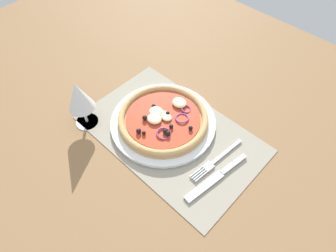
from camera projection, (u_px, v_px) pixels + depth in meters
The scene contains 7 objects.
ground_plane at pixel (171, 136), 83.55cm from camera, with size 190.00×140.00×2.40cm, color olive.
placemat at pixel (171, 133), 82.45cm from camera, with size 48.91×30.77×0.40cm, color gray.
plate at pixel (163, 122), 83.97cm from camera, with size 29.59×29.59×1.12cm, color white.
pizza at pixel (163, 118), 82.68cm from camera, with size 25.37×25.37×2.69cm.
fork at pixel (215, 161), 76.46cm from camera, with size 3.23×18.06×0.44cm.
knife at pixel (216, 177), 73.57cm from camera, with size 4.51×20.03×0.62cm.
wine_glass at pixel (79, 98), 77.34cm from camera, with size 7.20×7.20×14.90cm.
Camera 1 is at (-33.30, 36.25, 66.38)cm, focal length 31.85 mm.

